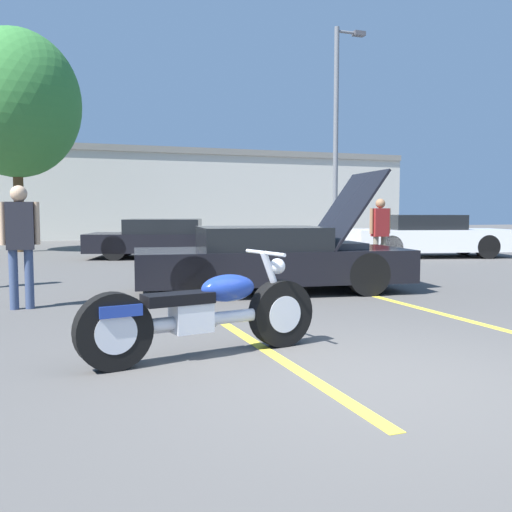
% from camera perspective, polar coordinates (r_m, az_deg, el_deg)
% --- Properties ---
extents(ground_plane, '(80.00, 80.00, 0.00)m').
position_cam_1_polar(ground_plane, '(4.77, 12.02, -12.18)').
color(ground_plane, '#514F4C').
extents(parking_stripe_middle, '(0.12, 5.53, 0.01)m').
position_cam_1_polar(parking_stripe_middle, '(6.14, -0.78, -8.25)').
color(parking_stripe_middle, yellow).
rests_on(parking_stripe_middle, ground).
extents(parking_stripe_back, '(0.12, 5.53, 0.01)m').
position_cam_1_polar(parking_stripe_back, '(7.58, 20.45, -6.07)').
color(parking_stripe_back, yellow).
rests_on(parking_stripe_back, ground).
extents(far_building, '(32.00, 4.20, 4.40)m').
position_cam_1_polar(far_building, '(29.22, -15.44, 6.31)').
color(far_building, beige).
rests_on(far_building, ground).
extents(light_pole, '(1.21, 0.28, 7.96)m').
position_cam_1_polar(light_pole, '(21.53, 8.17, 12.53)').
color(light_pole, slate).
rests_on(light_pole, ground).
extents(tree_background, '(4.17, 4.17, 7.24)m').
position_cam_1_polar(tree_background, '(20.74, -22.91, 13.84)').
color(tree_background, brown).
rests_on(tree_background, ground).
extents(motorcycle, '(2.37, 0.76, 0.97)m').
position_cam_1_polar(motorcycle, '(5.34, -5.27, -5.81)').
color(motorcycle, black).
rests_on(motorcycle, ground).
extents(show_car_hood_open, '(4.71, 2.33, 2.03)m').
position_cam_1_polar(show_car_hood_open, '(9.55, 1.71, -0.28)').
color(show_car_hood_open, black).
rests_on(show_car_hood_open, ground).
extents(parked_car_mid_row, '(5.00, 3.22, 1.12)m').
position_cam_1_polar(parked_car_mid_row, '(16.64, -8.71, 1.70)').
color(parked_car_mid_row, black).
rests_on(parked_car_mid_row, ground).
extents(parked_car_right_row, '(4.86, 2.82, 1.24)m').
position_cam_1_polar(parked_car_right_row, '(17.51, 16.79, 1.86)').
color(parked_car_right_row, white).
rests_on(parked_car_right_row, ground).
extents(spectator_near_motorcycle, '(0.52, 0.21, 1.63)m').
position_cam_1_polar(spectator_near_motorcycle, '(12.99, 12.30, 2.69)').
color(spectator_near_motorcycle, gray).
rests_on(spectator_near_motorcycle, ground).
extents(spectator_midground, '(0.52, 0.22, 1.71)m').
position_cam_1_polar(spectator_midground, '(8.48, -22.53, 1.87)').
color(spectator_midground, '#38476B').
rests_on(spectator_midground, ground).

